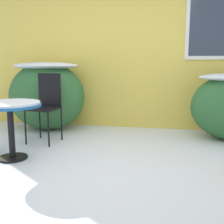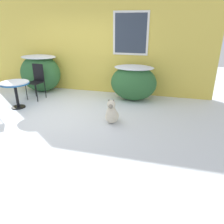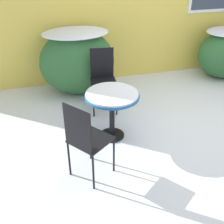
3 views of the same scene
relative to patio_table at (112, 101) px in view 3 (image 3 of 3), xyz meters
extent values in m
plane|color=silver|center=(1.17, -0.14, -0.59)|extent=(16.00, 16.00, 0.00)
ellipsoid|color=#2D6033|center=(-0.22, 1.56, 0.00)|extent=(1.36, 0.99, 1.19)
ellipsoid|color=silver|center=(-0.22, 1.56, 0.54)|extent=(1.16, 0.84, 0.12)
cylinder|color=black|center=(0.00, 0.00, -0.58)|extent=(0.36, 0.36, 0.03)
cylinder|color=black|center=(0.00, 0.00, -0.25)|extent=(0.08, 0.08, 0.63)
cylinder|color=#195699|center=(0.00, 0.00, 0.08)|extent=(0.75, 0.75, 0.03)
cylinder|color=silver|center=(0.00, 0.00, 0.11)|extent=(0.72, 0.72, 0.03)
cube|color=black|center=(0.07, 0.77, -0.08)|extent=(0.46, 0.46, 0.02)
cube|color=black|center=(0.09, 0.97, 0.18)|extent=(0.38, 0.06, 0.51)
cylinder|color=black|center=(-0.14, 0.61, -0.34)|extent=(0.02, 0.02, 0.50)
cylinder|color=black|center=(0.24, 0.56, -0.34)|extent=(0.02, 0.02, 0.50)
cylinder|color=black|center=(-0.10, 0.99, -0.34)|extent=(0.02, 0.02, 0.50)
cylinder|color=black|center=(0.28, 0.94, -0.34)|extent=(0.02, 0.02, 0.50)
cube|color=black|center=(-0.44, -0.68, -0.08)|extent=(0.58, 0.58, 0.02)
cube|color=black|center=(-0.60, -0.81, 0.18)|extent=(0.24, 0.31, 0.51)
cylinder|color=black|center=(-0.17, -0.72, -0.34)|extent=(0.02, 0.02, 0.50)
cylinder|color=black|center=(-0.40, -0.42, -0.34)|extent=(0.02, 0.02, 0.50)
cylinder|color=black|center=(-0.48, -0.95, -0.34)|extent=(0.02, 0.02, 0.50)
cylinder|color=black|center=(-0.71, -0.65, -0.34)|extent=(0.02, 0.02, 0.50)
camera|label=1|loc=(1.86, -3.03, 0.58)|focal=45.00mm
camera|label=2|loc=(3.91, -4.68, 1.53)|focal=35.00mm
camera|label=3|loc=(-0.89, -3.26, 1.86)|focal=45.00mm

